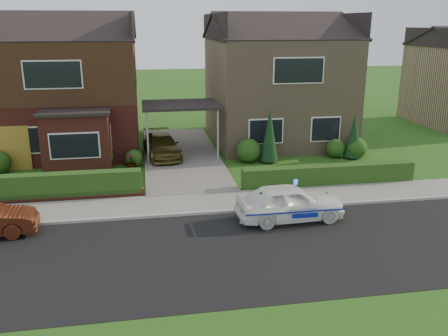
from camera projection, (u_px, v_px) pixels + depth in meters
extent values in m
plane|color=#214913|center=(212.00, 254.00, 14.25)|extent=(120.00, 120.00, 0.00)
cube|color=black|center=(212.00, 254.00, 14.25)|extent=(60.00, 6.00, 0.02)
cube|color=#9E9993|center=(200.00, 213.00, 17.10)|extent=(60.00, 0.16, 0.12)
cube|color=slate|center=(197.00, 203.00, 18.10)|extent=(60.00, 2.00, 0.10)
cube|color=#666059|center=(181.00, 155.00, 24.60)|extent=(3.80, 12.00, 0.12)
cube|color=maroon|center=(69.00, 95.00, 25.66)|extent=(7.20, 8.00, 5.80)
cube|color=white|center=(24.00, 141.00, 22.05)|extent=(1.80, 0.08, 1.30)
cube|color=white|center=(94.00, 138.00, 22.56)|extent=(1.60, 0.08, 1.30)
cube|color=white|center=(53.00, 75.00, 21.43)|extent=(2.60, 0.08, 1.30)
cube|color=black|center=(66.00, 68.00, 25.23)|extent=(7.26, 8.06, 2.90)
cube|color=maroon|center=(77.00, 143.00, 21.82)|extent=(3.00, 1.40, 2.70)
cube|color=black|center=(74.00, 112.00, 21.41)|extent=(3.20, 1.60, 0.14)
cube|color=#93765A|center=(276.00, 90.00, 27.52)|extent=(7.20, 8.00, 5.80)
cube|color=white|center=(266.00, 131.00, 23.92)|extent=(1.80, 0.08, 1.30)
cube|color=white|center=(325.00, 129.00, 24.43)|extent=(1.60, 0.08, 1.30)
cube|color=white|center=(299.00, 71.00, 23.29)|extent=(2.60, 0.08, 1.30)
cube|color=black|center=(180.00, 105.00, 23.82)|extent=(3.80, 3.00, 0.14)
cylinder|color=gray|center=(148.00, 139.00, 22.62)|extent=(0.10, 0.10, 2.70)
cylinder|color=gray|center=(218.00, 136.00, 23.17)|extent=(0.10, 0.10, 2.70)
cube|color=olive|center=(5.00, 149.00, 22.00)|extent=(2.20, 0.10, 2.10)
cube|color=maroon|center=(43.00, 198.00, 18.26)|extent=(7.70, 0.25, 0.36)
cube|color=#163711|center=(45.00, 201.00, 18.45)|extent=(7.50, 0.55, 0.90)
cube|color=#163711|center=(328.00, 185.00, 20.22)|extent=(7.50, 0.55, 0.80)
sphere|color=#163711|center=(99.00, 156.00, 22.17)|extent=(1.32, 1.32, 1.32)
sphere|color=#163711|center=(134.00, 158.00, 22.78)|extent=(0.84, 0.84, 0.84)
sphere|color=#163711|center=(248.00, 150.00, 23.44)|extent=(1.20, 1.20, 1.20)
sphere|color=#163711|center=(335.00, 148.00, 24.31)|extent=(0.96, 0.96, 0.96)
sphere|color=#163711|center=(356.00, 148.00, 24.17)|extent=(1.08, 1.08, 1.08)
cone|color=black|center=(269.00, 137.00, 23.21)|extent=(0.90, 0.90, 2.60)
cone|color=black|center=(354.00, 137.00, 23.98)|extent=(0.90, 0.90, 2.20)
imported|color=white|center=(290.00, 203.00, 16.50)|extent=(1.68, 3.84, 1.29)
sphere|color=#193FF2|center=(296.00, 183.00, 16.32)|extent=(0.17, 0.17, 0.17)
cube|color=navy|center=(297.00, 212.00, 15.79)|extent=(3.47, 0.02, 0.05)
cube|color=navy|center=(283.00, 197.00, 17.24)|extent=(3.47, 0.01, 0.05)
ellipsoid|color=black|center=(261.00, 198.00, 16.16)|extent=(0.22, 0.17, 0.21)
sphere|color=white|center=(262.00, 199.00, 16.11)|extent=(0.11, 0.11, 0.11)
sphere|color=black|center=(262.00, 195.00, 16.10)|extent=(0.13, 0.13, 0.13)
cone|color=black|center=(261.00, 193.00, 16.08)|extent=(0.04, 0.04, 0.05)
cone|color=black|center=(263.00, 193.00, 16.10)|extent=(0.04, 0.04, 0.05)
imported|color=brown|center=(162.00, 145.00, 24.06)|extent=(2.03, 4.04, 1.13)
imported|color=gray|center=(82.00, 165.00, 21.86)|extent=(0.48, 0.44, 0.72)
imported|color=gray|center=(131.00, 162.00, 22.21)|extent=(0.45, 0.45, 0.78)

